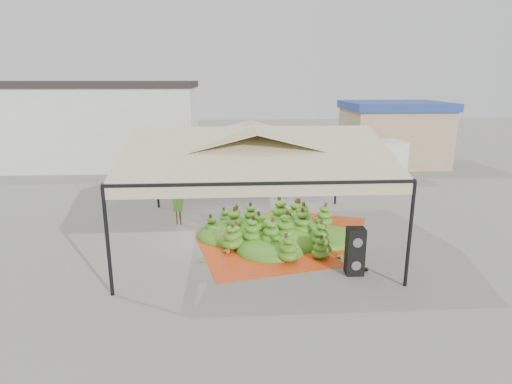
{
  "coord_description": "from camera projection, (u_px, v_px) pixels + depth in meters",
  "views": [
    {
      "loc": [
        -0.86,
        -14.53,
        5.61
      ],
      "look_at": [
        0.2,
        1.5,
        1.3
      ],
      "focal_mm": 30.0,
      "sensor_mm": 36.0,
      "label": 1
    }
  ],
  "objects": [
    {
      "name": "canopy_tent",
      "position": [
        253.0,
        147.0,
        14.66
      ],
      "size": [
        8.1,
        8.1,
        4.0
      ],
      "color": "black",
      "rests_on": "ground"
    },
    {
      "name": "building_tan",
      "position": [
        393.0,
        133.0,
        28.14
      ],
      "size": [
        6.3,
        5.3,
        4.1
      ],
      "color": "tan",
      "rests_on": "ground"
    },
    {
      "name": "hand_green",
      "position": [
        200.0,
        259.0,
        13.44
      ],
      "size": [
        0.44,
        0.38,
        0.18
      ],
      "primitive_type": "ellipsoid",
      "rotation": [
        0.0,
        0.0,
        -0.15
      ],
      "color": "#43811A",
      "rests_on": "ground"
    },
    {
      "name": "hand_red_a",
      "position": [
        352.0,
        253.0,
        13.86
      ],
      "size": [
        0.41,
        0.34,
        0.18
      ],
      "primitive_type": "ellipsoid",
      "rotation": [
        0.0,
        0.0,
        0.05
      ],
      "color": "#592B14",
      "rests_on": "ground"
    },
    {
      "name": "vendor",
      "position": [
        272.0,
        178.0,
        20.69
      ],
      "size": [
        0.77,
        0.64,
        1.82
      ],
      "primitive_type": "imported",
      "rotation": [
        0.0,
        0.0,
        2.79
      ],
      "color": "gray",
      "rests_on": "ground"
    },
    {
      "name": "banana_heap",
      "position": [
        280.0,
        221.0,
        15.26
      ],
      "size": [
        7.32,
        6.67,
        1.29
      ],
      "primitive_type": "ellipsoid",
      "rotation": [
        0.0,
        0.0,
        -0.34
      ],
      "color": "#397E1A",
      "rests_on": "ground"
    },
    {
      "name": "truck_left",
      "position": [
        222.0,
        158.0,
        22.41
      ],
      "size": [
        7.58,
        5.0,
        2.47
      ],
      "rotation": [
        0.0,
        0.0,
        -0.39
      ],
      "color": "#52341B",
      "rests_on": "ground"
    },
    {
      "name": "hand_yellow_a",
      "position": [
        338.0,
        257.0,
        13.61
      ],
      "size": [
        0.5,
        0.46,
        0.19
      ],
      "primitive_type": "ellipsoid",
      "rotation": [
        0.0,
        0.0,
        0.34
      ],
      "color": "gold",
      "rests_on": "ground"
    },
    {
      "name": "ground",
      "position": [
        253.0,
        237.0,
        15.51
      ],
      "size": [
        90.0,
        90.0,
        0.0
      ],
      "primitive_type": "plane",
      "color": "slate",
      "rests_on": "ground"
    },
    {
      "name": "hand_yellow_b",
      "position": [
        224.0,
        251.0,
        13.99
      ],
      "size": [
        0.6,
        0.55,
        0.22
      ],
      "primitive_type": "ellipsoid",
      "rotation": [
        0.0,
        0.0,
        0.41
      ],
      "color": "#AF8523",
      "rests_on": "ground"
    },
    {
      "name": "tarp_left",
      "position": [
        265.0,
        250.0,
        14.33
      ],
      "size": [
        4.84,
        4.69,
        0.01
      ],
      "primitive_type": "cube",
      "rotation": [
        0.0,
        0.0,
        0.22
      ],
      "color": "red",
      "rests_on": "ground"
    },
    {
      "name": "building_white",
      "position": [
        86.0,
        124.0,
        27.67
      ],
      "size": [
        14.3,
        6.3,
        5.4
      ],
      "color": "silver",
      "rests_on": "ground"
    },
    {
      "name": "truck_right",
      "position": [
        350.0,
        156.0,
        23.9
      ],
      "size": [
        6.48,
        2.58,
        2.18
      ],
      "rotation": [
        0.0,
        0.0,
        0.06
      ],
      "color": "#50291A",
      "rests_on": "ground"
    },
    {
      "name": "speaker_stack",
      "position": [
        355.0,
        251.0,
        12.46
      ],
      "size": [
        0.53,
        0.47,
        1.42
      ],
      "rotation": [
        0.0,
        0.0,
        -0.04
      ],
      "color": "black",
      "rests_on": "ground"
    },
    {
      "name": "tarp_right",
      "position": [
        307.0,
        230.0,
        16.21
      ],
      "size": [
        5.29,
        5.4,
        0.01
      ],
      "primitive_type": "cube",
      "rotation": [
        0.0,
        0.0,
        -0.38
      ],
      "color": "#D95E14",
      "rests_on": "ground"
    },
    {
      "name": "hanging_bunches",
      "position": [
        273.0,
        164.0,
        15.21
      ],
      "size": [
        3.24,
        0.24,
        0.2
      ],
      "color": "#53821B",
      "rests_on": "ground"
    },
    {
      "name": "hand_red_b",
      "position": [
        363.0,
        270.0,
        12.7
      ],
      "size": [
        0.5,
        0.49,
        0.18
      ],
      "primitive_type": "ellipsoid",
      "rotation": [
        0.0,
        0.0,
        0.65
      ],
      "color": "#551D13",
      "rests_on": "ground"
    },
    {
      "name": "banana_leaves",
      "position": [
        183.0,
        221.0,
        17.32
      ],
      "size": [
        0.96,
        1.36,
        3.7
      ],
      "primitive_type": null,
      "color": "#307B20",
      "rests_on": "ground"
    }
  ]
}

